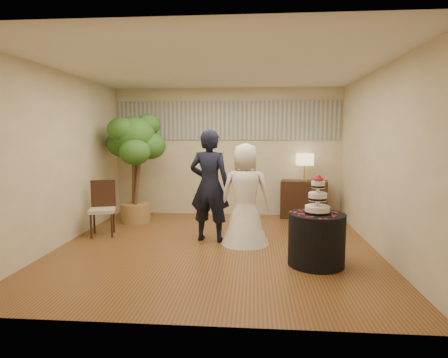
# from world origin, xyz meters

# --- Properties ---
(floor) EXTENTS (5.00, 5.00, 0.00)m
(floor) POSITION_xyz_m (0.00, 0.00, 0.00)
(floor) COLOR brown
(floor) RESTS_ON ground
(ceiling) EXTENTS (5.00, 5.00, 0.00)m
(ceiling) POSITION_xyz_m (0.00, 0.00, 2.80)
(ceiling) COLOR white
(ceiling) RESTS_ON wall_back
(wall_back) EXTENTS (5.00, 0.06, 2.80)m
(wall_back) POSITION_xyz_m (0.00, 2.50, 1.40)
(wall_back) COLOR beige
(wall_back) RESTS_ON ground
(wall_front) EXTENTS (5.00, 0.06, 2.80)m
(wall_front) POSITION_xyz_m (0.00, -2.50, 1.40)
(wall_front) COLOR beige
(wall_front) RESTS_ON ground
(wall_left) EXTENTS (0.06, 5.00, 2.80)m
(wall_left) POSITION_xyz_m (-2.50, 0.00, 1.40)
(wall_left) COLOR beige
(wall_left) RESTS_ON ground
(wall_right) EXTENTS (0.06, 5.00, 2.80)m
(wall_right) POSITION_xyz_m (2.50, 0.00, 1.40)
(wall_right) COLOR beige
(wall_right) RESTS_ON ground
(mural_border) EXTENTS (4.90, 0.02, 0.85)m
(mural_border) POSITION_xyz_m (0.00, 2.48, 2.10)
(mural_border) COLOR #9FA091
(mural_border) RESTS_ON wall_back
(groom) EXTENTS (0.76, 0.57, 1.88)m
(groom) POSITION_xyz_m (-0.14, 0.36, 0.94)
(groom) COLOR black
(groom) RESTS_ON floor
(bride) EXTENTS (0.82, 0.79, 1.66)m
(bride) POSITION_xyz_m (0.46, 0.23, 0.83)
(bride) COLOR white
(bride) RESTS_ON floor
(cake_table) EXTENTS (0.97, 0.97, 0.72)m
(cake_table) POSITION_xyz_m (1.46, -0.71, 0.36)
(cake_table) COLOR black
(cake_table) RESTS_ON floor
(wedding_cake) EXTENTS (0.34, 0.34, 0.53)m
(wedding_cake) POSITION_xyz_m (1.46, -0.71, 0.99)
(wedding_cake) COLOR white
(wedding_cake) RESTS_ON cake_table
(console) EXTENTS (1.02, 0.57, 0.81)m
(console) POSITION_xyz_m (1.67, 2.24, 0.40)
(console) COLOR #311C11
(console) RESTS_ON floor
(table_lamp) EXTENTS (0.33, 0.33, 0.58)m
(table_lamp) POSITION_xyz_m (1.67, 2.24, 1.10)
(table_lamp) COLOR beige
(table_lamp) RESTS_ON console
(ficus_tree) EXTENTS (1.42, 1.42, 2.26)m
(ficus_tree) POSITION_xyz_m (-1.82, 1.59, 1.13)
(ficus_tree) COLOR #30651F
(ficus_tree) RESTS_ON floor
(side_chair) EXTENTS (0.55, 0.57, 0.97)m
(side_chair) POSITION_xyz_m (-2.07, 0.52, 0.49)
(side_chair) COLOR #311C11
(side_chair) RESTS_ON floor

